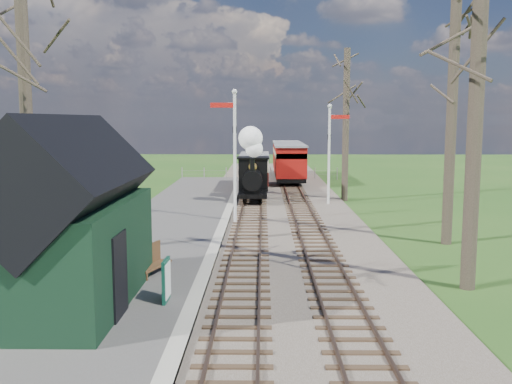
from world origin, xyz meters
TOP-DOWN VIEW (x-y plane):
  - ground at (0.00, 0.00)m, footprint 140.00×140.00m
  - distant_hills at (1.40, 64.38)m, footprint 114.40×48.00m
  - ballast_bed at (1.30, 22.00)m, footprint 8.00×60.00m
  - track_near at (0.00, 22.00)m, footprint 1.60×60.00m
  - track_far at (2.60, 22.00)m, footprint 1.60×60.00m
  - platform at (-3.50, 14.00)m, footprint 5.00×44.00m
  - coping_strip at (-1.20, 14.00)m, footprint 0.40×44.00m
  - station_shed at (-4.30, 4.00)m, footprint 3.25×6.30m
  - semaphore_near at (-0.77, 16.00)m, footprint 1.22×0.24m
  - semaphore_far at (4.37, 22.00)m, footprint 1.22×0.24m
  - bare_trees at (1.33, 10.10)m, footprint 15.51×22.39m
  - fence_line at (0.30, 36.00)m, footprint 12.60×0.08m
  - locomotive at (-0.01, 22.87)m, footprint 1.72×4.01m
  - coach at (0.00, 28.93)m, footprint 2.01×6.88m
  - red_carriage_a at (2.60, 32.59)m, footprint 2.31×5.73m
  - red_carriage_b at (2.60, 38.09)m, footprint 2.31×5.73m
  - sign_board at (-1.89, 4.15)m, footprint 0.12×0.76m
  - bench at (-2.83, 6.73)m, footprint 0.94×1.62m
  - person at (-3.07, 5.45)m, footprint 0.46×0.62m

SIDE VIEW (x-z plane):
  - distant_hills at x=1.40m, z-range -27.22..-5.20m
  - ground at x=0.00m, z-range 0.00..0.00m
  - ballast_bed at x=1.30m, z-range 0.00..0.10m
  - track_near at x=0.00m, z-range 0.02..0.17m
  - track_far at x=2.60m, z-range 0.02..0.17m
  - platform at x=-3.50m, z-range 0.00..0.20m
  - coping_strip at x=-1.20m, z-range 0.00..0.21m
  - fence_line at x=0.30m, z-range 0.05..1.05m
  - bench at x=-2.83m, z-range 0.17..1.06m
  - sign_board at x=-1.89m, z-range 0.20..1.31m
  - person at x=-3.07m, z-range 0.20..1.75m
  - coach at x=0.00m, z-range 0.41..2.52m
  - red_carriage_a at x=2.60m, z-range 0.44..2.87m
  - red_carriage_b at x=2.60m, z-range 0.44..2.87m
  - locomotive at x=-0.01m, z-range -0.16..4.14m
  - station_shed at x=-4.30m, z-range -0.12..4.66m
  - semaphore_far at x=4.37m, z-range 0.49..6.21m
  - semaphore_near at x=-0.77m, z-range 0.51..6.73m
  - bare_trees at x=1.33m, z-range -0.79..11.21m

